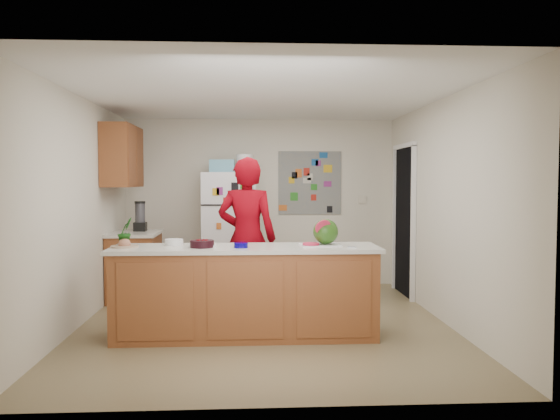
{
  "coord_description": "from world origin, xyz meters",
  "views": [
    {
      "loc": [
        -0.16,
        -5.95,
        1.57
      ],
      "look_at": [
        0.19,
        0.2,
        1.25
      ],
      "focal_mm": 35.0,
      "sensor_mm": 36.0,
      "label": 1
    }
  ],
  "objects": [
    {
      "name": "wall_back",
      "position": [
        0.0,
        2.26,
        1.25
      ],
      "size": [
        4.0,
        0.02,
        2.5
      ],
      "primitive_type": "cube",
      "color": "beige",
      "rests_on": "ground"
    },
    {
      "name": "cobalt_bowl",
      "position": [
        -0.24,
        -0.61,
        0.95
      ],
      "size": [
        0.18,
        0.18,
        0.05
      ],
      "primitive_type": "cylinder",
      "rotation": [
        0.0,
        0.0,
        -0.43
      ],
      "color": "#060066",
      "rests_on": "peninsula_top"
    },
    {
      "name": "white_bowl",
      "position": [
        -0.94,
        -0.33,
        0.95
      ],
      "size": [
        0.24,
        0.24,
        0.06
      ],
      "primitive_type": "cylinder",
      "rotation": [
        0.0,
        0.0,
        0.38
      ],
      "color": "silver",
      "rests_on": "peninsula_top"
    },
    {
      "name": "side_counter_top",
      "position": [
        -1.69,
        1.35,
        0.88
      ],
      "size": [
        0.64,
        0.84,
        0.04
      ],
      "primitive_type": "cube",
      "color": "silver",
      "rests_on": "side_counter_base"
    },
    {
      "name": "wall_left",
      "position": [
        -2.01,
        0.0,
        1.25
      ],
      "size": [
        0.02,
        4.5,
        2.5
      ],
      "primitive_type": "cube",
      "color": "beige",
      "rests_on": "ground"
    },
    {
      "name": "upper_cabinets",
      "position": [
        -1.82,
        1.3,
        1.9
      ],
      "size": [
        0.35,
        1.0,
        0.8
      ],
      "primitive_type": "cube",
      "color": "brown",
      "rests_on": "wall_left"
    },
    {
      "name": "person",
      "position": [
        -0.19,
        0.24,
        0.92
      ],
      "size": [
        0.74,
        0.56,
        1.85
      ],
      "primitive_type": "imported",
      "rotation": [
        0.0,
        0.0,
        2.96
      ],
      "color": "#76010B",
      "rests_on": "floor"
    },
    {
      "name": "refrigerator",
      "position": [
        -0.45,
        1.88,
        0.85
      ],
      "size": [
        0.75,
        0.7,
        1.7
      ],
      "primitive_type": "cube",
      "color": "silver",
      "rests_on": "floor"
    },
    {
      "name": "cutting_board",
      "position": [
        0.56,
        -0.47,
        0.93
      ],
      "size": [
        0.42,
        0.33,
        0.01
      ],
      "primitive_type": "cube",
      "rotation": [
        0.0,
        0.0,
        0.08
      ],
      "color": "white",
      "rests_on": "peninsula_top"
    },
    {
      "name": "potted_plant",
      "position": [
        -1.4,
        -0.45,
        1.07
      ],
      "size": [
        0.19,
        0.21,
        0.29
      ],
      "primitive_type": "imported",
      "rotation": [
        0.0,
        0.0,
        1.06
      ],
      "color": "#0F4516",
      "rests_on": "peninsula_top"
    },
    {
      "name": "photo_collage",
      "position": [
        0.75,
        2.24,
        1.55
      ],
      "size": [
        0.95,
        0.01,
        0.95
      ],
      "primitive_type": "cube",
      "color": "slate",
      "rests_on": "wall_back"
    },
    {
      "name": "peninsula_base",
      "position": [
        -0.2,
        -0.5,
        0.44
      ],
      "size": [
        2.6,
        0.62,
        0.88
      ],
      "primitive_type": "cube",
      "color": "brown",
      "rests_on": "floor"
    },
    {
      "name": "blender_appliance",
      "position": [
        -1.64,
        1.5,
        1.09
      ],
      "size": [
        0.13,
        0.13,
        0.38
      ],
      "primitive_type": "cylinder",
      "color": "black",
      "rests_on": "side_counter_top"
    },
    {
      "name": "keys",
      "position": [
        0.85,
        -0.66,
        0.93
      ],
      "size": [
        0.09,
        0.05,
        0.01
      ],
      "primitive_type": "cube",
      "rotation": [
        0.0,
        0.0,
        -0.23
      ],
      "color": "gray",
      "rests_on": "peninsula_top"
    },
    {
      "name": "wall_right",
      "position": [
        2.01,
        0.0,
        1.25
      ],
      "size": [
        0.02,
        4.5,
        2.5
      ],
      "primitive_type": "cube",
      "color": "beige",
      "rests_on": "ground"
    },
    {
      "name": "plate",
      "position": [
        -1.4,
        -0.5,
        0.93
      ],
      "size": [
        0.3,
        0.3,
        0.02
      ],
      "primitive_type": "cylinder",
      "rotation": [
        0.0,
        0.0,
        -0.08
      ],
      "color": "#C3B892",
      "rests_on": "peninsula_top"
    },
    {
      "name": "floor",
      "position": [
        0.0,
        0.0,
        -0.01
      ],
      "size": [
        4.0,
        4.5,
        0.02
      ],
      "primitive_type": "cube",
      "color": "brown",
      "rests_on": "ground"
    },
    {
      "name": "cherry_bowl",
      "position": [
        -0.63,
        -0.55,
        0.96
      ],
      "size": [
        0.29,
        0.29,
        0.07
      ],
      "primitive_type": "cylinder",
      "rotation": [
        0.0,
        0.0,
        0.29
      ],
      "color": "black",
      "rests_on": "peninsula_top"
    },
    {
      "name": "paper_towel",
      "position": [
        -0.58,
        -0.51,
        0.93
      ],
      "size": [
        0.19,
        0.17,
        0.02
      ],
      "primitive_type": "cube",
      "rotation": [
        0.0,
        0.0,
        0.08
      ],
      "color": "silver",
      "rests_on": "peninsula_top"
    },
    {
      "name": "doorway",
      "position": [
        1.99,
        1.45,
        1.02
      ],
      "size": [
        0.03,
        0.85,
        2.04
      ],
      "primitive_type": "cube",
      "color": "black",
      "rests_on": "ground"
    },
    {
      "name": "ceiling",
      "position": [
        0.0,
        0.0,
        2.51
      ],
      "size": [
        4.0,
        4.5,
        0.02
      ],
      "primitive_type": "cube",
      "color": "white",
      "rests_on": "wall_back"
    },
    {
      "name": "fridge_top_bin",
      "position": [
        -0.55,
        1.88,
        1.79
      ],
      "size": [
        0.35,
        0.28,
        0.18
      ],
      "primitive_type": "cube",
      "color": "#5999B2",
      "rests_on": "refrigerator"
    },
    {
      "name": "watermelon",
      "position": [
        0.62,
        -0.45,
        1.06
      ],
      "size": [
        0.26,
        0.26,
        0.26
      ],
      "primitive_type": "sphere",
      "color": "#2C5512",
      "rests_on": "cutting_board"
    },
    {
      "name": "side_counter_base",
      "position": [
        -1.69,
        1.35,
        0.43
      ],
      "size": [
        0.6,
        0.8,
        0.86
      ],
      "primitive_type": "cube",
      "color": "brown",
      "rests_on": "floor"
    },
    {
      "name": "peninsula_top",
      "position": [
        -0.2,
        -0.5,
        0.9
      ],
      "size": [
        2.68,
        0.7,
        0.04
      ],
      "primitive_type": "cube",
      "color": "silver",
      "rests_on": "peninsula_base"
    },
    {
      "name": "watermelon_slice",
      "position": [
        0.46,
        -0.52,
        0.94
      ],
      "size": [
        0.17,
        0.17,
        0.02
      ],
      "primitive_type": "cylinder",
      "color": "#E83952",
      "rests_on": "cutting_board"
    }
  ]
}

